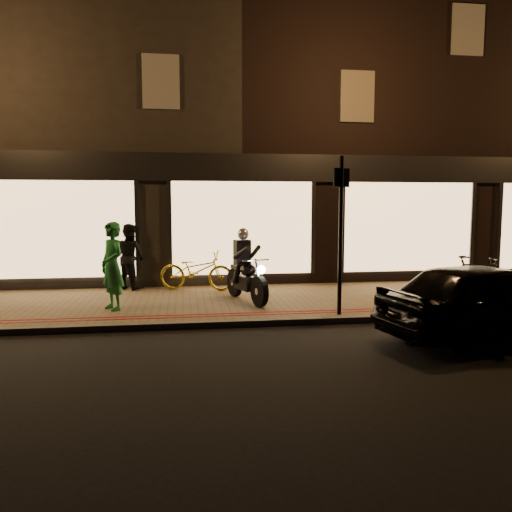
{
  "coord_description": "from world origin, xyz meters",
  "views": [
    {
      "loc": [
        -1.5,
        -8.8,
        2.24
      ],
      "look_at": [
        0.05,
        1.89,
        1.1
      ],
      "focal_mm": 35.0,
      "sensor_mm": 36.0,
      "label": 1
    }
  ],
  "objects_px": {
    "sign_post": "(341,227)",
    "person_green": "(112,266)",
    "motorcycle": "(246,273)",
    "bicycle_gold": "(197,270)",
    "parked_car": "(488,300)"
  },
  "relations": [
    {
      "from": "sign_post",
      "to": "person_green",
      "type": "height_order",
      "value": "sign_post"
    },
    {
      "from": "motorcycle",
      "to": "bicycle_gold",
      "type": "distance_m",
      "value": 1.83
    },
    {
      "from": "person_green",
      "to": "parked_car",
      "type": "height_order",
      "value": "person_green"
    },
    {
      "from": "bicycle_gold",
      "to": "person_green",
      "type": "relative_size",
      "value": 1.06
    },
    {
      "from": "person_green",
      "to": "parked_car",
      "type": "xyz_separation_m",
      "value": [
        6.4,
        -2.64,
        -0.35
      ]
    },
    {
      "from": "motorcycle",
      "to": "parked_car",
      "type": "xyz_separation_m",
      "value": [
        3.66,
        -3.16,
        -0.08
      ]
    },
    {
      "from": "motorcycle",
      "to": "sign_post",
      "type": "distance_m",
      "value": 2.5
    },
    {
      "from": "motorcycle",
      "to": "parked_car",
      "type": "height_order",
      "value": "motorcycle"
    },
    {
      "from": "motorcycle",
      "to": "person_green",
      "type": "relative_size",
      "value": 1.07
    },
    {
      "from": "person_green",
      "to": "parked_car",
      "type": "distance_m",
      "value": 6.93
    },
    {
      "from": "bicycle_gold",
      "to": "parked_car",
      "type": "bearing_deg",
      "value": -117.39
    },
    {
      "from": "sign_post",
      "to": "person_green",
      "type": "relative_size",
      "value": 1.71
    },
    {
      "from": "bicycle_gold",
      "to": "sign_post",
      "type": "bearing_deg",
      "value": -122.04
    },
    {
      "from": "parked_car",
      "to": "motorcycle",
      "type": "bearing_deg",
      "value": 35.94
    },
    {
      "from": "parked_car",
      "to": "bicycle_gold",
      "type": "bearing_deg",
      "value": 31.81
    }
  ]
}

